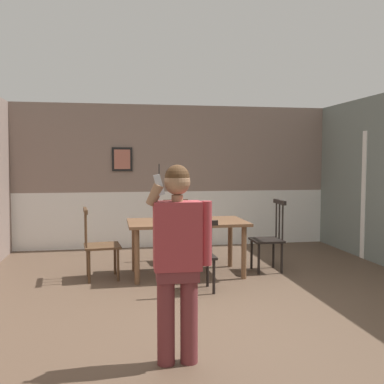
{
  "coord_description": "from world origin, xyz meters",
  "views": [
    {
      "loc": [
        -1.09,
        -4.55,
        1.61
      ],
      "look_at": [
        -0.37,
        -0.34,
        1.31
      ],
      "focal_mm": 41.44,
      "sensor_mm": 36.0,
      "label": 1
    }
  ],
  "objects_px": {
    "person_figure": "(178,253)",
    "chair_near_window": "(99,244)",
    "dining_table": "(187,228)",
    "chair_by_doorway": "(178,233)",
    "chair_at_table_head": "(199,256)",
    "chair_opposite_corner": "(269,238)"
  },
  "relations": [
    {
      "from": "chair_at_table_head",
      "to": "chair_opposite_corner",
      "type": "distance_m",
      "value": 1.48
    },
    {
      "from": "chair_near_window",
      "to": "chair_opposite_corner",
      "type": "bearing_deg",
      "value": 84.29
    },
    {
      "from": "chair_by_doorway",
      "to": "chair_at_table_head",
      "type": "bearing_deg",
      "value": 83.34
    },
    {
      "from": "chair_opposite_corner",
      "to": "chair_by_doorway",
      "type": "bearing_deg",
      "value": 56.02
    },
    {
      "from": "chair_by_doorway",
      "to": "person_figure",
      "type": "bearing_deg",
      "value": 74.74
    },
    {
      "from": "chair_near_window",
      "to": "chair_opposite_corner",
      "type": "distance_m",
      "value": 2.43
    },
    {
      "from": "chair_by_doorway",
      "to": "chair_opposite_corner",
      "type": "relative_size",
      "value": 0.95
    },
    {
      "from": "dining_table",
      "to": "person_figure",
      "type": "relative_size",
      "value": 1.05
    },
    {
      "from": "chair_near_window",
      "to": "person_figure",
      "type": "distance_m",
      "value": 2.82
    },
    {
      "from": "chair_near_window",
      "to": "chair_at_table_head",
      "type": "height_order",
      "value": "chair_near_window"
    },
    {
      "from": "chair_near_window",
      "to": "chair_at_table_head",
      "type": "relative_size",
      "value": 1.08
    },
    {
      "from": "chair_near_window",
      "to": "chair_at_table_head",
      "type": "xyz_separation_m",
      "value": [
        1.22,
        -0.83,
        -0.03
      ]
    },
    {
      "from": "chair_by_doorway",
      "to": "chair_opposite_corner",
      "type": "xyz_separation_m",
      "value": [
        1.23,
        -0.83,
        0.03
      ]
    },
    {
      "from": "chair_near_window",
      "to": "chair_at_table_head",
      "type": "bearing_deg",
      "value": 49.67
    },
    {
      "from": "dining_table",
      "to": "chair_near_window",
      "type": "height_order",
      "value": "chair_near_window"
    },
    {
      "from": "person_figure",
      "to": "chair_near_window",
      "type": "bearing_deg",
      "value": -74.16
    },
    {
      "from": "chair_opposite_corner",
      "to": "person_figure",
      "type": "xyz_separation_m",
      "value": [
        -1.72,
        -2.72,
        0.4
      ]
    },
    {
      "from": "chair_opposite_corner",
      "to": "person_figure",
      "type": "distance_m",
      "value": 3.24
    },
    {
      "from": "chair_at_table_head",
      "to": "chair_near_window",
      "type": "bearing_deg",
      "value": 144.03
    },
    {
      "from": "dining_table",
      "to": "person_figure",
      "type": "distance_m",
      "value": 2.76
    },
    {
      "from": "chair_by_doorway",
      "to": "chair_at_table_head",
      "type": "height_order",
      "value": "chair_by_doorway"
    },
    {
      "from": "chair_at_table_head",
      "to": "chair_opposite_corner",
      "type": "height_order",
      "value": "chair_opposite_corner"
    }
  ]
}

